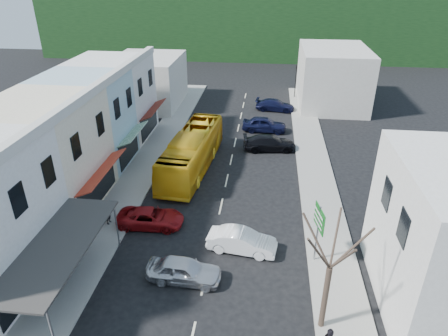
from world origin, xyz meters
TOP-DOWN VIEW (x-y plane):
  - ground at (0.00, 0.00)m, footprint 120.00×120.00m
  - sidewalk_left at (-7.50, 10.00)m, footprint 3.00×52.00m
  - sidewalk_right at (7.50, 10.00)m, footprint 3.00×52.00m
  - shopfront_row at (-12.49, 5.00)m, footprint 8.25×30.00m
  - distant_block_left at (-12.00, 27.00)m, footprint 8.00×10.00m
  - distant_block_right at (11.00, 30.00)m, footprint 8.00×12.00m
  - hillside at (-1.45, 65.09)m, footprint 80.00×26.00m
  - bus at (-3.22, 9.80)m, footprint 3.53×11.78m
  - car_silver at (-1.15, -4.01)m, footprint 4.49×2.04m
  - car_white at (1.92, -0.98)m, footprint 4.60×2.38m
  - car_red at (-4.53, 1.01)m, footprint 4.67×2.07m
  - car_black_near at (3.47, 14.57)m, footprint 4.69×2.38m
  - car_navy_mid at (2.85, 19.32)m, footprint 4.49×2.04m
  - car_navy_far at (4.01, 26.36)m, footprint 4.68×2.33m
  - pedestrian_left at (-7.44, 0.77)m, footprint 0.47×0.64m
  - direction_sign at (6.40, -1.49)m, footprint 0.87×1.84m
  - street_tree at (6.30, -6.51)m, footprint 3.44×3.44m
  - traffic_signal at (6.60, 31.77)m, footprint 1.05×1.19m

SIDE VIEW (x-z plane):
  - ground at x=0.00m, z-range 0.00..0.00m
  - sidewalk_left at x=-7.50m, z-range 0.00..0.15m
  - sidewalk_right at x=7.50m, z-range 0.00..0.15m
  - car_silver at x=-1.15m, z-range 0.00..1.40m
  - car_white at x=1.92m, z-range 0.00..1.40m
  - car_red at x=-4.53m, z-range 0.00..1.40m
  - car_black_near at x=3.47m, z-range 0.00..1.40m
  - car_navy_mid at x=2.85m, z-range 0.00..1.40m
  - car_navy_far at x=4.01m, z-range 0.00..1.40m
  - pedestrian_left at x=-7.44m, z-range 0.15..1.85m
  - bus at x=-3.22m, z-range 0.00..3.10m
  - direction_sign at x=6.40m, z-range 0.00..3.92m
  - traffic_signal at x=6.60m, z-range 0.00..4.45m
  - distant_block_left at x=-12.00m, z-range 0.00..6.00m
  - distant_block_right at x=11.00m, z-range 0.00..7.00m
  - street_tree at x=6.30m, z-range 0.00..7.64m
  - shopfront_row at x=-12.49m, z-range 0.00..8.00m
  - hillside at x=-1.45m, z-range -0.27..13.73m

